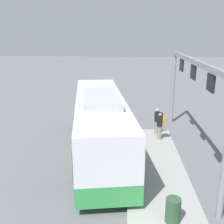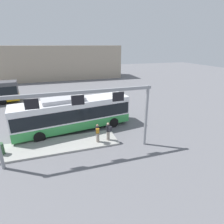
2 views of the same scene
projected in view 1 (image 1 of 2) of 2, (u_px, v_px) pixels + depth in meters
The scene contains 7 objects.
ground_plane at pixel (101, 152), 15.48m from camera, with size 120.00×120.00×0.00m, color slate.
platform_curb at pixel (155, 165), 13.75m from camera, with size 10.00×2.80×0.16m, color #9E9E99.
bus_main at pixel (100, 121), 14.96m from camera, with size 11.57×4.12×3.46m.
person_boarding at pixel (157, 120), 17.51m from camera, with size 0.52×0.61×1.67m.
person_waiting_near at pixel (160, 126), 16.56m from camera, with size 0.40×0.57×1.67m.
platform_sign_gantry at pixel (192, 85), 14.15m from camera, with size 11.33×0.24×5.20m.
trash_bin at pixel (173, 210), 9.44m from camera, with size 0.52×0.52×0.90m, color #2D5133.
Camera 1 is at (-14.17, -1.31, 6.51)m, focal length 44.19 mm.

